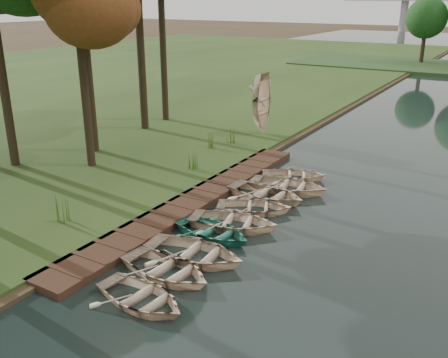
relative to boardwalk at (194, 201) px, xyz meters
The scene contains 16 objects.
ground 1.61m from the boardwalk, ahead, with size 300.00×300.00×0.00m, color #3D2F1D.
boardwalk is the anchor object (origin of this frame).
rowboat_0 7.46m from the boardwalk, 67.27° to the right, with size 2.13×2.99×0.62m, color beige.
rowboat_1 5.88m from the boardwalk, 64.24° to the right, with size 2.32×3.25×0.67m, color beige.
rowboat_2 4.84m from the boardwalk, 55.57° to the right, with size 2.49×3.48×0.72m, color beige.
rowboat_3 3.28m from the boardwalk, 43.90° to the right, with size 2.19×3.06×0.63m, color #30876E.
rowboat_4 2.89m from the boardwalk, 25.51° to the right, with size 2.43×3.41×0.71m, color beige.
rowboat_5 2.64m from the boardwalk, 10.24° to the left, with size 2.17×3.05×0.63m, color beige.
rowboat_6 3.10m from the boardwalk, 39.71° to the left, with size 2.49×3.49×0.72m, color beige.
rowboat_7 4.34m from the boardwalk, 49.55° to the left, with size 2.54×3.56×0.74m, color beige.
rowboat_8 5.42m from the boardwalk, 63.67° to the left, with size 2.17×3.04×0.63m, color beige.
stored_rowboat 11.16m from the boardwalk, 102.37° to the left, with size 2.65×3.71×0.77m, color beige.
reeds_0 5.38m from the boardwalk, 122.51° to the right, with size 0.60×0.60×1.03m, color #3F661E.
reeds_1 3.80m from the boardwalk, 126.40° to the left, with size 0.60×0.60×0.94m, color #3F661E.
reeds_2 7.49m from the boardwalk, 118.09° to the left, with size 0.60×0.60×1.04m, color #3F661E.
reeds_3 8.68m from the boardwalk, 109.71° to the left, with size 0.60×0.60×0.88m, color #3F661E.
Camera 1 is at (9.54, -15.99, 8.25)m, focal length 40.00 mm.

